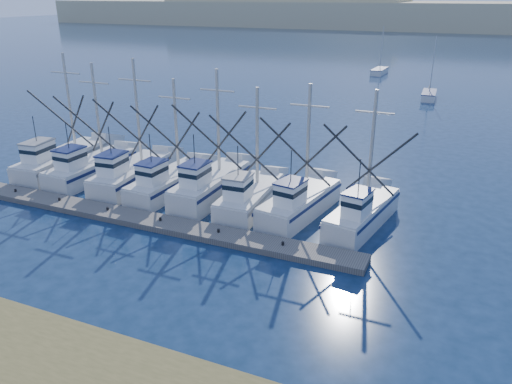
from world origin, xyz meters
TOP-DOWN VIEW (x-y plane):
  - ground at (0.00, 0.00)m, footprint 500.00×500.00m
  - floating_dock at (-7.48, 6.26)m, footprint 27.42×1.90m
  - dune_ridge at (0.00, 210.00)m, footprint 360.00×60.00m
  - trawler_fleet at (-8.34, 11.15)m, footprint 27.60×9.23m
  - sailboat_near at (4.65, 54.12)m, footprint 1.93×5.56m
  - sailboat_far at (-5.57, 73.83)m, footprint 2.18×5.93m

SIDE VIEW (x-z plane):
  - ground at x=0.00m, z-range 0.00..0.00m
  - floating_dock at x=-7.48m, z-range 0.00..0.37m
  - sailboat_far at x=-5.57m, z-range -3.56..4.54m
  - sailboat_near at x=4.65m, z-range -3.55..4.55m
  - trawler_fleet at x=-8.34m, z-range -3.59..5.47m
  - dune_ridge at x=0.00m, z-range 0.00..10.00m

